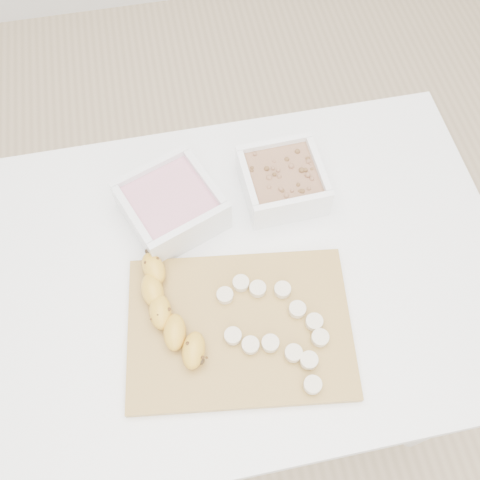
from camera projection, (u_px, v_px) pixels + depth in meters
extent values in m
plane|color=#C6AD89|center=(242.00, 371.00, 1.66)|extent=(3.50, 3.50, 0.00)
cube|color=white|center=(243.00, 273.00, 1.01)|extent=(1.00, 0.70, 0.04)
cylinder|color=white|center=(450.00, 416.00, 1.25)|extent=(0.05, 0.05, 0.71)
cylinder|color=white|center=(61.00, 264.00, 1.44)|extent=(0.05, 0.05, 0.71)
cylinder|color=white|center=(373.00, 209.00, 1.52)|extent=(0.05, 0.05, 0.71)
cube|color=white|center=(171.00, 205.00, 1.02)|extent=(0.22, 0.22, 0.08)
cube|color=#CD8598|center=(171.00, 204.00, 1.01)|extent=(0.18, 0.18, 0.04)
cube|color=white|center=(282.00, 181.00, 1.05)|extent=(0.16, 0.16, 0.07)
cube|color=#875F44|center=(282.00, 180.00, 1.04)|extent=(0.13, 0.13, 0.04)
cube|color=#AA833F|center=(240.00, 327.00, 0.94)|extent=(0.42, 0.33, 0.01)
cylinder|color=beige|center=(225.00, 295.00, 0.95)|extent=(0.03, 0.03, 0.01)
cylinder|color=beige|center=(241.00, 283.00, 0.96)|extent=(0.03, 0.03, 0.01)
cylinder|color=beige|center=(258.00, 289.00, 0.95)|extent=(0.03, 0.03, 0.01)
cylinder|color=beige|center=(282.00, 290.00, 0.95)|extent=(0.03, 0.03, 0.01)
cylinder|color=beige|center=(297.00, 309.00, 0.93)|extent=(0.03, 0.03, 0.01)
cylinder|color=beige|center=(314.00, 322.00, 0.92)|extent=(0.03, 0.03, 0.01)
cylinder|color=beige|center=(320.00, 338.00, 0.91)|extent=(0.03, 0.03, 0.01)
cylinder|color=beige|center=(233.00, 336.00, 0.91)|extent=(0.03, 0.03, 0.01)
cylinder|color=beige|center=(250.00, 345.00, 0.90)|extent=(0.03, 0.03, 0.01)
cylinder|color=beige|center=(270.00, 343.00, 0.90)|extent=(0.03, 0.03, 0.01)
cylinder|color=beige|center=(294.00, 353.00, 0.90)|extent=(0.03, 0.03, 0.01)
cylinder|color=beige|center=(309.00, 360.00, 0.89)|extent=(0.03, 0.03, 0.01)
cylinder|color=beige|center=(313.00, 385.00, 0.87)|extent=(0.03, 0.03, 0.01)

